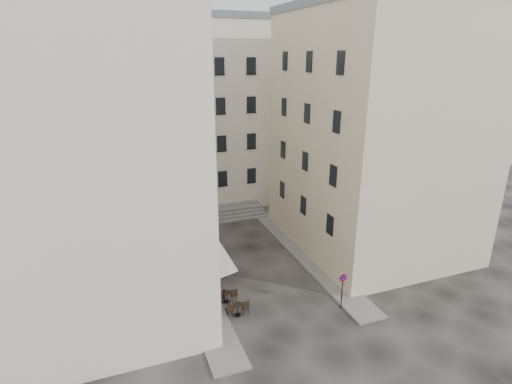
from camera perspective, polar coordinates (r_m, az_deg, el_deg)
name	(u,v)px	position (r m, az deg, el deg)	size (l,w,h in m)	color
ground	(266,285)	(28.13, 1.41, -13.11)	(90.00, 90.00, 0.00)	black
sidewalk_left	(189,268)	(30.36, -9.53, -10.65)	(2.00, 22.00, 0.12)	slate
sidewalk_right	(305,254)	(32.12, 6.96, -8.77)	(2.00, 18.00, 0.12)	slate
building_left	(81,139)	(25.56, -23.74, 6.94)	(12.20, 16.20, 20.60)	beige
building_right	(376,132)	(32.62, 16.73, 8.25)	(12.20, 14.20, 18.60)	beige
building_back	(189,113)	(42.22, -9.57, 11.07)	(18.20, 10.20, 18.60)	beige
cafe_storefront	(200,265)	(26.93, -8.07, -10.24)	(1.74, 7.30, 3.50)	#430D09
stone_steps	(218,214)	(38.64, -5.52, -3.21)	(9.00, 3.15, 0.80)	#65615F
bollard_near	(224,295)	(26.17, -4.58, -14.51)	(0.12, 0.12, 0.98)	black
bollard_mid	(210,269)	(29.07, -6.53, -10.88)	(0.12, 0.12, 0.98)	black
bollard_far	(199,248)	(32.08, -8.08, -7.92)	(0.12, 0.12, 0.98)	black
no_parking_sign	(343,284)	(25.51, 12.28, -12.70)	(0.56, 0.10, 2.44)	black
bistro_table_a	(237,309)	(25.04, -2.68, -16.30)	(1.37, 0.64, 0.96)	black
bistro_table_b	(227,296)	(26.22, -4.21, -14.58)	(1.31, 0.61, 0.92)	black
bistro_table_c	(219,272)	(28.89, -5.37, -11.29)	(1.17, 0.55, 0.82)	black
bistro_table_d	(214,268)	(29.19, -6.09, -10.77)	(1.42, 0.67, 1.00)	black
bistro_table_e	(202,263)	(30.21, -7.74, -9.96)	(1.14, 0.54, 0.80)	black
pedestrian	(220,255)	(30.02, -5.20, -8.90)	(0.69, 0.45, 1.89)	black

